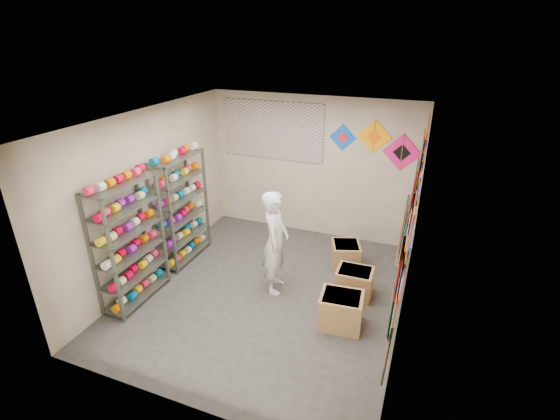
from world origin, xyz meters
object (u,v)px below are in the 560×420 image
at_px(shelf_rack_back, 181,209).
at_px(shopkeeper, 275,242).
at_px(shelf_rack_front, 130,243).
at_px(carton_b, 354,283).
at_px(carton_c, 345,255).
at_px(carton_a, 341,310).

xyz_separation_m(shelf_rack_back, shopkeeper, (1.86, -0.30, -0.13)).
distance_m(shelf_rack_front, carton_b, 3.39).
height_order(carton_b, carton_c, same).
bearing_deg(carton_b, shelf_rack_back, 177.96).
bearing_deg(carton_b, carton_c, 110.66).
bearing_deg(shopkeeper, shelf_rack_back, 67.97).
height_order(carton_a, carton_b, carton_a).
distance_m(shelf_rack_back, carton_b, 3.14).
relative_size(carton_a, carton_b, 1.07).
xyz_separation_m(shopkeeper, carton_c, (0.88, 1.03, -0.60)).
distance_m(shelf_rack_front, carton_c, 3.49).
distance_m(shopkeeper, carton_b, 1.36).
bearing_deg(carton_c, shopkeeper, -149.67).
height_order(shelf_rack_back, carton_b, shelf_rack_back).
bearing_deg(shopkeeper, carton_a, -125.34).
bearing_deg(carton_a, carton_c, 95.19).
height_order(shelf_rack_front, carton_b, shelf_rack_front).
distance_m(shopkeeper, carton_c, 1.48).
bearing_deg(shelf_rack_back, shelf_rack_front, -90.00).
xyz_separation_m(carton_b, carton_c, (-0.31, 0.76, -0.00)).
bearing_deg(shelf_rack_front, shopkeeper, 28.17).
distance_m(shelf_rack_front, shopkeeper, 2.12).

